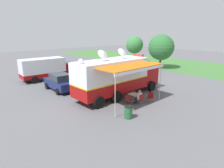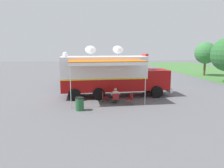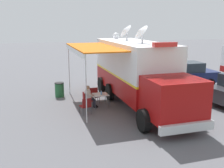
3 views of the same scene
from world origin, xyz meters
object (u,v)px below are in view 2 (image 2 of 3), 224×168
folding_chair_beside_table (104,96)px  seated_responder (115,96)px  folding_table (115,94)px  support_truck (85,69)px  command_truck (112,74)px  folding_chair_spare_by_truck (130,98)px  car_behind_truck (119,77)px  trash_bin (80,104)px  water_bottle (116,92)px  car_far_corner (76,79)px  folding_chair_at_table (116,98)px

folding_chair_beside_table → seated_responder: size_ratio=0.70×
folding_table → support_truck: 12.95m
command_truck → folding_chair_spare_by_truck: size_ratio=10.97×
seated_responder → car_behind_truck: car_behind_truck is taller
seated_responder → car_behind_truck: size_ratio=0.28×
trash_bin → car_behind_truck: 10.83m
command_truck → folding_table: (2.11, -0.07, -1.27)m
folding_table → support_truck: size_ratio=0.12×
folding_chair_spare_by_truck → car_behind_truck: size_ratio=0.20×
seated_responder → trash_bin: size_ratio=1.37×
support_truck → car_behind_truck: (4.87, 3.87, -0.51)m
water_bottle → folding_chair_beside_table: 1.03m
folding_chair_spare_by_truck → trash_bin: trash_bin is taller
seated_responder → water_bottle: bearing=165.8°
water_bottle → folding_table: bearing=-82.1°
trash_bin → car_far_corner: size_ratio=0.21×
folding_chair_beside_table → trash_bin: (1.83, -1.87, -0.06)m
water_bottle → folding_chair_beside_table: (0.19, -0.96, -0.32)m
folding_table → car_far_corner: (-7.34, -3.16, 0.21)m
car_behind_truck → car_far_corner: bearing=-83.7°
command_truck → folding_chair_beside_table: command_truck is taller
folding_table → folding_chair_beside_table: size_ratio=0.94×
folding_chair_beside_table → car_far_corner: (-7.51, -2.31, 0.37)m
folding_chair_at_table → car_behind_truck: bearing=168.7°
folding_chair_beside_table → folding_chair_spare_by_truck: bearing=66.1°
car_behind_truck → folding_chair_spare_by_truck: bearing=-4.3°
seated_responder → folding_chair_spare_by_truck: bearing=70.0°
command_truck → support_truck: size_ratio=1.38×
folding_chair_at_table → car_behind_truck: 8.86m
folding_table → car_far_corner: 7.99m
command_truck → water_bottle: command_truck is taller
folding_chair_at_table → water_bottle: bearing=169.3°
folding_table → folding_chair_beside_table: (0.17, -0.85, -0.16)m
folding_table → seated_responder: size_ratio=0.65×
seated_responder → trash_bin: seated_responder is taller
seated_responder → car_far_corner: size_ratio=0.29×
folding_chair_beside_table → car_behind_truck: size_ratio=0.20×
trash_bin → command_truck: bearing=145.9°
command_truck → folding_chair_beside_table: bearing=-21.9°
folding_table → seated_responder: (0.61, -0.05, -0.02)m
command_truck → trash_bin: 5.18m
folding_chair_at_table → support_truck: support_truck is taller
folding_chair_spare_by_truck → support_truck: size_ratio=0.13×
folding_table → seated_responder: bearing=-4.6°
car_behind_truck → command_truck: bearing=-15.7°
folding_chair_beside_table → car_behind_truck: bearing=162.5°
folding_chair_spare_by_truck → folding_chair_beside_table: bearing=-113.9°
folding_chair_spare_by_truck → folding_table: bearing=-134.5°
seated_responder → car_far_corner: bearing=-158.6°
folding_chair_spare_by_truck → car_far_corner: size_ratio=0.21×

